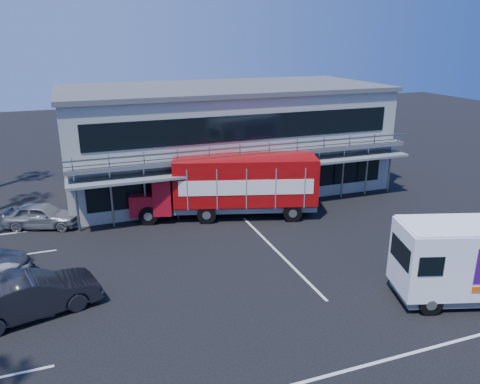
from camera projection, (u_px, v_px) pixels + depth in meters
name	position (u px, v px, depth m)	size (l,w,h in m)	color
ground	(265.00, 287.00, 20.78)	(120.00, 120.00, 0.00)	black
building	(224.00, 137.00, 33.91)	(22.40, 12.00, 7.30)	#A2A799
red_truck	(232.00, 184.00, 28.38)	(11.39, 5.62, 3.74)	#9F0C1A
parked_car_b	(32.00, 295.00, 18.49)	(1.80, 5.17, 1.70)	black
parked_car_e	(42.00, 215.00, 27.08)	(1.73, 4.30, 1.47)	slate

